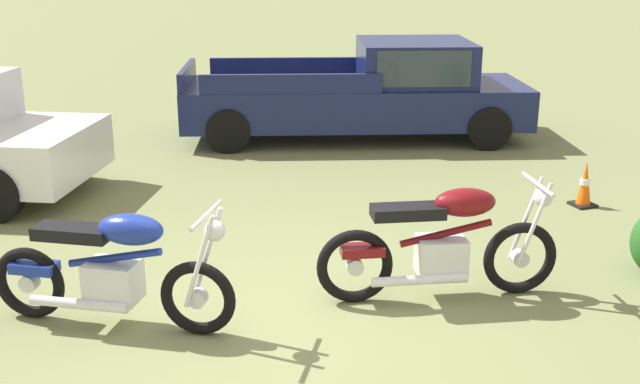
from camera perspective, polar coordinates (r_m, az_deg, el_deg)
The scene contains 5 objects.
ground_plane at distance 6.22m, azimuth -2.89°, elevation -9.62°, with size 120.00×120.00×0.00m, color olive.
motorcycle_blue at distance 6.16m, azimuth -15.13°, elevation -5.58°, with size 1.77×1.25×1.02m.
motorcycle_maroon at distance 6.51m, azimuth 9.08°, elevation -3.83°, with size 2.04×0.76×1.02m.
pickup_truck_navy at distance 11.93m, azimuth 3.92°, elevation 7.61°, with size 5.49×3.24×1.49m.
traffic_cone at distance 9.29m, azimuth 19.06°, elevation 0.43°, with size 0.25×0.25×0.52m.
Camera 1 is at (-1.55, -5.29, 2.87)m, focal length 43.10 mm.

